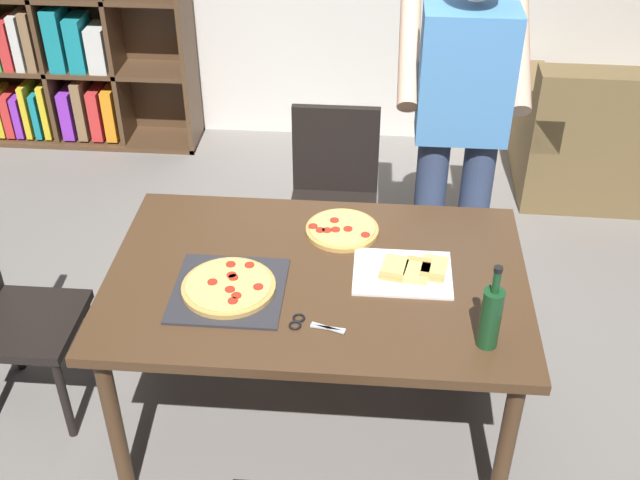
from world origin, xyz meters
TOP-DOWN VIEW (x-y plane):
  - ground_plane at (0.00, 0.00)m, footprint 12.00×12.00m
  - dining_table at (0.00, 0.00)m, footprint 1.54×1.01m
  - chair_far_side at (0.00, 0.99)m, footprint 0.42×0.42m
  - chair_left_end at (-1.26, 0.00)m, footprint 0.42×0.42m
  - person_serving_pizza at (0.55, 0.77)m, footprint 0.55×0.54m
  - pepperoni_pizza_on_tray at (-0.30, -0.12)m, footprint 0.40×0.40m
  - pizza_slices_on_towel at (0.33, 0.03)m, footprint 0.36×0.28m
  - wine_bottle at (0.59, -0.33)m, footprint 0.07×0.07m
  - kitchen_scissors at (-0.01, -0.28)m, footprint 0.20×0.10m
  - second_pizza_plain at (0.08, 0.28)m, footprint 0.29×0.29m

SIDE VIEW (x-z plane):
  - ground_plane at x=0.00m, z-range 0.00..0.00m
  - chair_far_side at x=0.00m, z-range 0.06..0.96m
  - chair_left_end at x=-1.26m, z-range 0.06..0.96m
  - dining_table at x=0.00m, z-range 0.30..1.05m
  - kitchen_scissors at x=-0.01m, z-range 0.75..0.76m
  - pizza_slices_on_towel at x=0.33m, z-range 0.75..0.78m
  - second_pizza_plain at x=0.08m, z-range 0.75..0.78m
  - pepperoni_pizza_on_tray at x=-0.30m, z-range 0.75..0.78m
  - wine_bottle at x=0.59m, z-range 0.71..1.03m
  - person_serving_pizza at x=0.55m, z-range 0.12..1.87m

